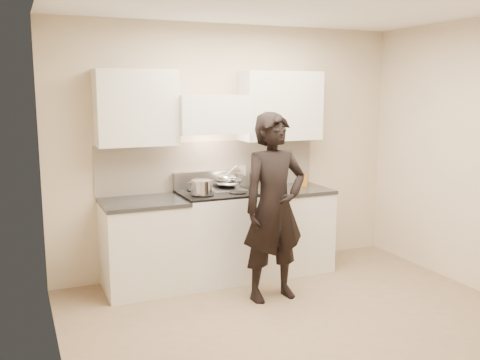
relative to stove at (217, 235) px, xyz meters
name	(u,v)px	position (x,y,z in m)	size (l,w,h in m)	color
ground_plane	(309,327)	(0.30, -1.42, -0.47)	(4.00, 4.00, 0.00)	#876F53
room_shell	(285,137)	(0.24, -1.05, 1.12)	(4.04, 3.54, 2.70)	beige
stove	(217,235)	(0.00, 0.00, 0.00)	(0.76, 0.65, 0.96)	silver
counter_right	(286,229)	(0.83, 0.00, -0.01)	(0.92, 0.67, 0.92)	silver
counter_left	(144,245)	(-0.78, 0.00, -0.01)	(0.82, 0.67, 0.92)	silver
wok	(229,179)	(0.20, 0.14, 0.57)	(0.33, 0.40, 0.26)	#ADACB6
stock_pot	(202,187)	(-0.20, -0.11, 0.56)	(0.30, 0.24, 0.14)	#ADACB6
utensil_crock	(255,177)	(0.54, 0.21, 0.56)	(0.14, 0.14, 0.37)	#A1A1A1
spice_jar	(273,183)	(0.74, 0.15, 0.49)	(0.04, 0.04, 0.08)	#C48224
oil_glass	(304,180)	(1.09, 0.06, 0.51)	(0.08, 0.08, 0.13)	#A1601B
person	(274,207)	(0.31, -0.72, 0.42)	(0.66, 0.43, 1.80)	black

